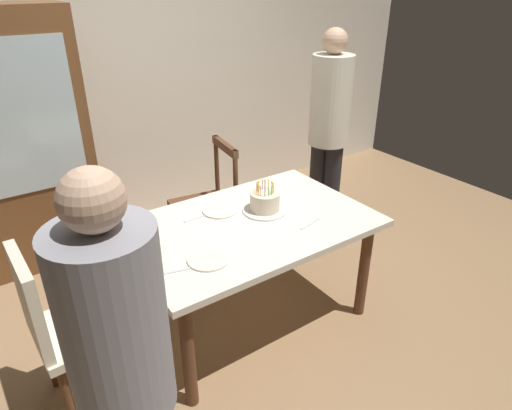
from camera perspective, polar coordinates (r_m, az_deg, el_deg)
name	(u,v)px	position (r m, az deg, el deg)	size (l,w,h in m)	color
ground	(250,317)	(3.14, -0.77, -13.90)	(6.40, 6.40, 0.00)	#93704C
back_wall	(126,76)	(4.11, -16.11, 15.43)	(6.40, 0.10, 2.60)	silver
dining_table	(249,235)	(2.76, -0.85, -3.79)	(1.48, 0.97, 0.73)	silver
birthday_cake	(265,203)	(2.81, 1.12, 0.29)	(0.28, 0.28, 0.20)	silver
plate_near_celebrant	(208,260)	(2.38, -6.06, -6.87)	(0.22, 0.22, 0.01)	silver
plate_far_side	(220,210)	(2.84, -4.57, -0.69)	(0.22, 0.22, 0.01)	silver
fork_near_celebrant	(180,270)	(2.32, -9.54, -8.12)	(0.18, 0.02, 0.01)	silver
fork_far_side	(197,218)	(2.78, -7.41, -1.61)	(0.18, 0.02, 0.01)	silver
fork_near_guest	(310,224)	(2.71, 6.86, -2.37)	(0.18, 0.02, 0.01)	silver
chair_spindle_back	(207,206)	(3.52, -6.24, -0.17)	(0.50, 0.50, 0.95)	#56331E
chair_upholstered	(62,322)	(2.49, -23.31, -13.46)	(0.46, 0.45, 0.95)	beige
person_celebrant	(123,371)	(1.60, -16.41, -19.44)	(0.32, 0.32, 1.63)	#262328
person_guest	(329,125)	(3.71, 9.18, 9.91)	(0.32, 0.32, 1.72)	#262328
china_cabinet	(7,148)	(3.71, -28.89, 6.28)	(1.10, 0.45, 1.90)	brown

